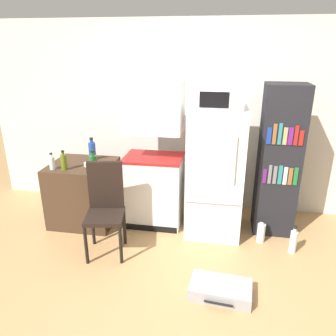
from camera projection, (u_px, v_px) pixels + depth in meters
ground_plane at (179, 298)px, 3.03m from camera, size 24.00×24.00×0.00m
wall_back at (215, 119)px, 4.39m from camera, size 6.40×0.10×2.52m
side_table at (84, 192)px, 4.25m from camera, size 0.79×0.72×0.79m
kitchen_hutch at (154, 162)px, 4.05m from camera, size 0.72×0.52×1.80m
refrigerator at (215, 173)px, 3.89m from camera, size 0.65×0.68×1.54m
microwave at (219, 97)px, 3.57m from camera, size 0.52×0.43×0.24m
bookshelf at (279, 162)px, 3.85m from camera, size 0.47×0.39×1.81m
bottle_green_tall at (93, 164)px, 3.74m from camera, size 0.09×0.09×0.29m
bottle_blue_soda at (92, 151)px, 4.22m from camera, size 0.09×0.09×0.29m
bottle_clear_short at (52, 162)px, 3.90m from camera, size 0.07×0.07×0.21m
bottle_olive_oil at (64, 162)px, 3.88m from camera, size 0.07×0.07×0.24m
bowl at (90, 164)px, 4.04m from camera, size 0.15×0.15×0.04m
chair at (105, 202)px, 3.57m from camera, size 0.47×0.47×1.03m
suitcase_large_flat at (220, 290)px, 3.05m from camera, size 0.59×0.39×0.12m
water_bottle_front at (261, 232)px, 3.86m from camera, size 0.10×0.10×0.29m
water_bottle_middle at (293, 241)px, 3.65m from camera, size 0.08×0.08×0.33m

